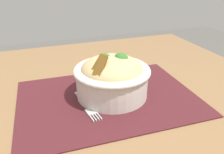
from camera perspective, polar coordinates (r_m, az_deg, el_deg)
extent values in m
cube|color=olive|center=(0.58, -3.38, -6.98)|extent=(1.03, 0.94, 0.03)
cylinder|color=brown|center=(1.25, 11.81, -7.41)|extent=(0.04, 0.04, 0.70)
cube|color=#47191E|center=(0.58, -1.06, -5.10)|extent=(0.45, 0.33, 0.00)
cylinder|color=silver|center=(0.57, 0.00, -1.17)|extent=(0.18, 0.18, 0.07)
torus|color=silver|center=(0.55, 0.00, 1.70)|extent=(0.19, 0.19, 0.01)
ellipsoid|color=tan|center=(0.55, 0.00, 1.79)|extent=(0.20, 0.20, 0.07)
sphere|color=#336F28|center=(0.56, -1.85, 4.21)|extent=(0.03, 0.03, 0.03)
sphere|color=#336F28|center=(0.55, 2.20, 4.14)|extent=(0.04, 0.04, 0.04)
cylinder|color=orange|center=(0.56, -2.83, 3.66)|extent=(0.02, 0.03, 0.01)
cylinder|color=orange|center=(0.52, -1.48, 2.07)|extent=(0.03, 0.02, 0.01)
cylinder|color=orange|center=(0.58, -1.19, 4.76)|extent=(0.03, 0.01, 0.01)
cube|color=brown|center=(0.51, -3.38, 3.07)|extent=(0.05, 0.04, 0.04)
cube|color=brown|center=(0.51, -2.46, 2.80)|extent=(0.04, 0.04, 0.04)
cube|color=#B7B7B7|center=(0.57, -7.66, -5.44)|extent=(0.02, 0.07, 0.00)
cube|color=#B7B7B7|center=(0.54, -6.03, -7.56)|extent=(0.01, 0.01, 0.00)
cube|color=#B7B7B7|center=(0.52, -5.23, -8.59)|extent=(0.03, 0.03, 0.00)
cube|color=#B7B7B7|center=(0.50, -5.06, -10.31)|extent=(0.01, 0.02, 0.00)
cube|color=#B7B7B7|center=(0.50, -4.42, -10.13)|extent=(0.01, 0.02, 0.00)
cube|color=#B7B7B7|center=(0.50, -3.77, -9.95)|extent=(0.01, 0.02, 0.00)
cube|color=#B7B7B7|center=(0.50, -3.15, -9.77)|extent=(0.01, 0.02, 0.00)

